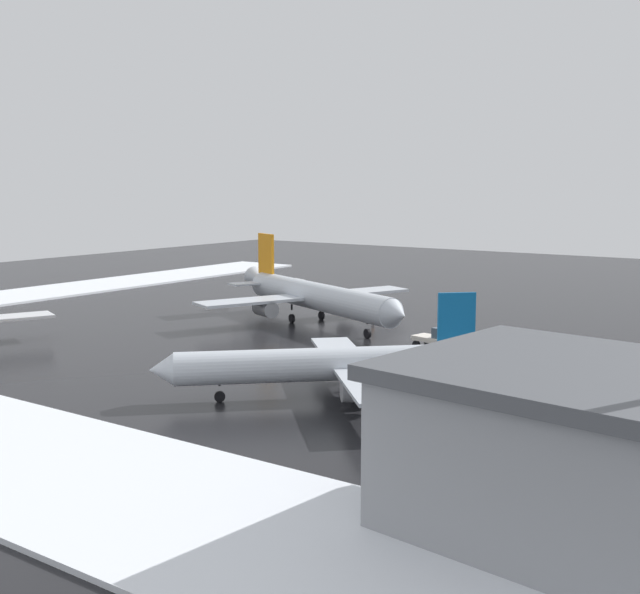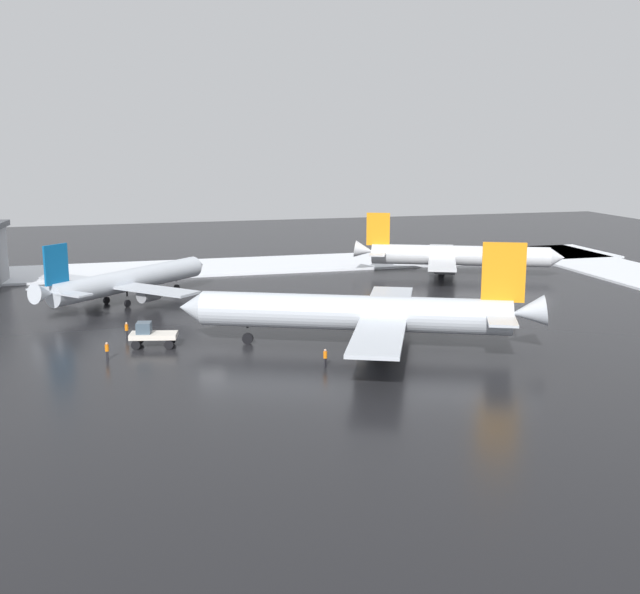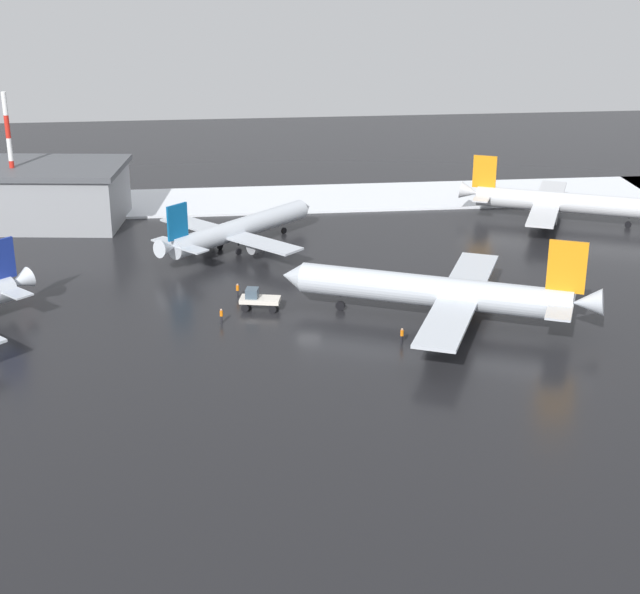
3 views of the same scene
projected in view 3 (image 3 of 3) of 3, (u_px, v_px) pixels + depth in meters
The scene contains 11 objects.
ground_plane at pixel (309, 318), 110.90m from camera, with size 240.00×240.00×0.00m, color black.
snow_bank_far at pixel (280, 199), 157.21m from camera, with size 152.00×16.00×0.35m, color white.
airplane_distant_tail at pixel (440, 292), 108.71m from camera, with size 34.42×29.19×10.77m.
airplane_parked_portside at pixel (560, 202), 145.09m from camera, with size 29.57×25.07×9.25m.
airplane_parked_starboard at pixel (238, 229), 133.14m from camera, with size 23.11×22.34×8.62m.
pushback_tug at pixel (258, 299), 113.12m from camera, with size 4.96×3.12×2.50m.
ground_crew_beside_wing at pixel (402, 335), 104.10m from camera, with size 0.36×0.36×1.71m.
ground_crew_mid_apron at pixel (238, 289), 116.77m from camera, with size 0.36×0.36×1.71m.
ground_crew_by_nose_gear at pixel (221, 315), 109.27m from camera, with size 0.36×0.36×1.71m.
antenna_mast at pixel (11, 161), 140.57m from camera, with size 0.70×0.70×19.66m.
cargo_hangar at pixel (39, 194), 143.99m from camera, with size 26.68×18.00×8.80m.
Camera 3 is at (9.53, 102.11, 42.28)m, focal length 55.00 mm.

